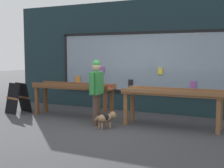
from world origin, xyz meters
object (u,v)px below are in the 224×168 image
object	(u,v)px
display_table_left	(73,90)
person_browsing	(97,88)
display_table_right	(172,97)
small_dog	(106,118)
sandwich_board_sign	(18,98)

from	to	relation	value
display_table_left	person_browsing	size ratio (longest dim) A/B	1.49
display_table_right	person_browsing	size ratio (longest dim) A/B	1.50
display_table_right	person_browsing	bearing A→B (deg)	-160.37
small_dog	person_browsing	bearing A→B (deg)	86.58
sandwich_board_sign	display_table_right	bearing A→B (deg)	18.65
person_browsing	display_table_right	bearing A→B (deg)	-78.48
person_browsing	display_table_left	bearing A→B (deg)	52.62
small_dog	sandwich_board_sign	xyz separation A→B (m)	(-3.21, 0.52, 0.20)
display_table_right	sandwich_board_sign	distance (m)	4.58
display_table_right	small_dog	bearing A→B (deg)	-148.91
display_table_right	sandwich_board_sign	world-z (taller)	display_table_right
person_browsing	small_dog	bearing A→B (deg)	-127.10
display_table_left	sandwich_board_sign	distance (m)	1.80
display_table_right	sandwich_board_sign	size ratio (longest dim) A/B	2.70
display_table_left	sandwich_board_sign	size ratio (longest dim) A/B	2.70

